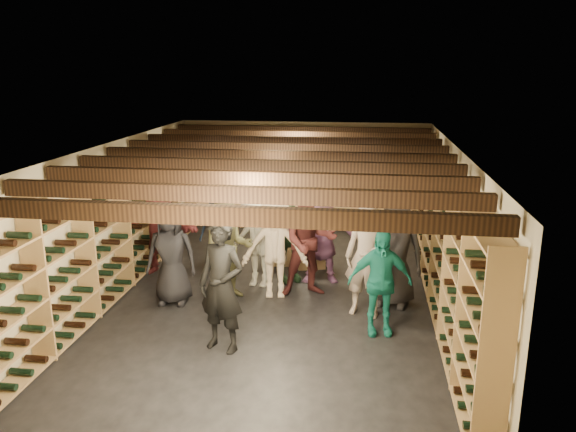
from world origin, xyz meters
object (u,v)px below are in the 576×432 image
(person_4, at_px, (380,282))
(person_5, at_px, (160,229))
(person_8, at_px, (309,241))
(person_6, at_px, (219,226))
(person_7, at_px, (367,257))
(crate_stack_left, at_px, (281,247))
(person_2, at_px, (228,248))
(person_11, at_px, (321,234))
(person_0, at_px, (171,254))
(person_12, at_px, (395,249))
(person_10, at_px, (288,237))
(crate_stack_right, at_px, (311,250))
(crate_loose, at_px, (372,243))
(person_9, at_px, (258,241))
(person_1, at_px, (221,286))
(person_3, at_px, (275,248))

(person_4, bearing_deg, person_5, 144.84)
(person_8, bearing_deg, person_6, 130.59)
(person_4, xyz_separation_m, person_7, (-0.18, 0.57, 0.15))
(crate_stack_left, height_order, person_8, person_8)
(person_2, distance_m, person_11, 1.67)
(person_0, distance_m, person_5, 1.38)
(person_5, bearing_deg, person_12, -8.58)
(person_8, relative_size, person_10, 1.17)
(crate_stack_right, xyz_separation_m, person_7, (0.99, -1.89, 0.56))
(crate_stack_left, height_order, person_6, person_6)
(person_8, bearing_deg, person_5, 150.93)
(person_4, distance_m, person_10, 2.33)
(person_8, xyz_separation_m, person_11, (0.13, 0.64, -0.07))
(person_4, bearing_deg, crate_loose, 81.49)
(person_6, relative_size, person_9, 0.94)
(crate_loose, xyz_separation_m, person_2, (-2.29, -2.88, 0.73))
(person_0, height_order, person_12, person_12)
(crate_loose, distance_m, person_10, 2.59)
(person_5, height_order, person_8, person_8)
(person_6, height_order, person_12, person_12)
(person_2, bearing_deg, person_7, -25.34)
(person_0, height_order, person_9, person_0)
(person_9, bearing_deg, person_4, -28.44)
(person_2, height_order, person_4, person_2)
(person_4, height_order, person_7, person_7)
(crate_stack_right, relative_size, person_4, 0.45)
(person_9, distance_m, person_11, 1.08)
(crate_stack_left, xyz_separation_m, person_8, (0.65, -1.35, 0.57))
(person_5, relative_size, person_11, 0.96)
(person_1, distance_m, person_10, 2.57)
(person_8, bearing_deg, crate_stack_left, 99.55)
(person_3, distance_m, person_11, 1.03)
(crate_stack_right, height_order, person_1, person_1)
(person_0, xyz_separation_m, person_9, (1.19, 0.88, -0.01))
(person_2, bearing_deg, person_1, -94.97)
(person_10, xyz_separation_m, person_12, (1.74, -0.76, 0.11))
(person_0, height_order, person_4, person_0)
(person_2, bearing_deg, person_9, 40.36)
(crate_stack_left, distance_m, person_10, 0.94)
(person_9, bearing_deg, person_12, -3.40)
(person_5, bearing_deg, person_10, 1.35)
(person_7, bearing_deg, person_12, 63.48)
(person_8, bearing_deg, person_7, -51.39)
(person_1, relative_size, person_2, 1.08)
(crate_stack_left, xyz_separation_m, person_9, (-0.23, -1.08, 0.45))
(crate_stack_left, relative_size, person_10, 0.44)
(person_0, distance_m, person_10, 2.03)
(person_8, bearing_deg, crate_loose, 52.22)
(crate_stack_right, distance_m, person_10, 0.88)
(person_12, bearing_deg, person_6, 170.71)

